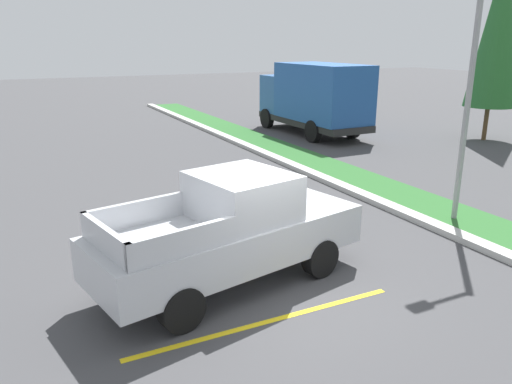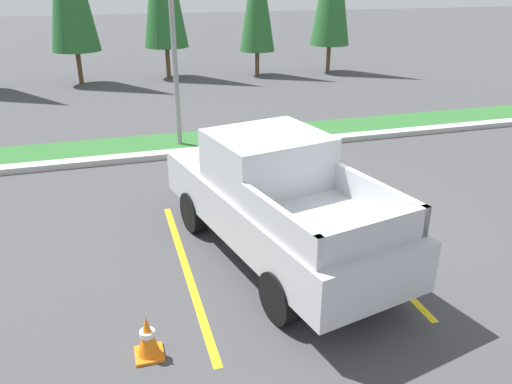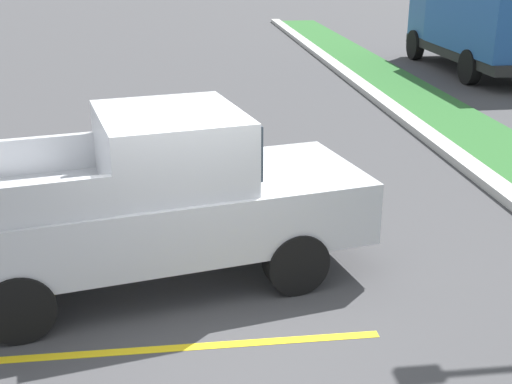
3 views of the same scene
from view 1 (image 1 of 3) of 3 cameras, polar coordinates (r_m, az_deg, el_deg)
name	(u,v)px [view 1 (image 1 of 3)]	position (r m, az deg, el deg)	size (l,w,h in m)	color
ground_plane	(279,292)	(9.35, 2.62, -11.34)	(120.00, 120.00, 0.00)	#424244
parking_line_near	(202,253)	(10.99, -6.21, -6.90)	(0.12, 4.80, 0.01)	yellow
parking_line_far	(268,321)	(8.46, 1.36, -14.57)	(0.12, 4.80, 0.01)	yellow
curb_strip	(473,242)	(12.33, 23.53, -5.22)	(56.00, 0.40, 0.15)	#B2B2AD
grass_median	(506,235)	(13.17, 26.64, -4.45)	(56.00, 1.80, 0.06)	#2D662D
pickup_truck_main	(232,231)	(9.28, -2.80, -4.47)	(2.95, 5.50, 2.10)	black
cargo_truck_distant	(314,96)	(24.62, 6.66, 10.80)	(6.83, 2.58, 3.40)	black
street_light	(467,72)	(13.00, 22.93, 12.47)	(0.24, 1.49, 6.33)	gray
cypress_tree_leftmost	(499,26)	(25.24, 25.99, 16.71)	(2.23, 2.23, 8.57)	brown
traffic_cone	(104,243)	(11.16, -16.98, -5.59)	(0.36, 0.36, 0.60)	orange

